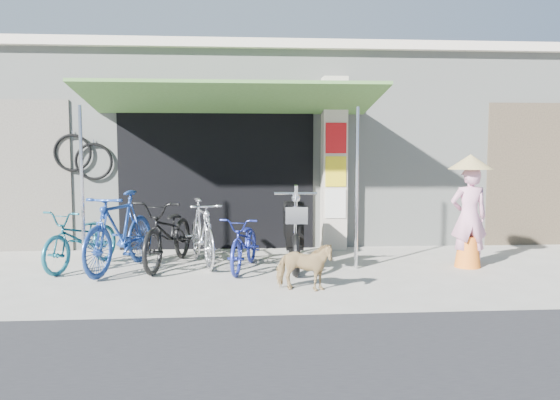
{
  "coord_description": "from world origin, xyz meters",
  "views": [
    {
      "loc": [
        -0.78,
        -7.05,
        1.71
      ],
      "look_at": [
        -0.2,
        1.0,
        1.0
      ],
      "focal_mm": 35.0,
      "sensor_mm": 36.0,
      "label": 1
    }
  ],
  "objects": [
    {
      "name": "ground",
      "position": [
        0.0,
        0.0,
        0.0
      ],
      "size": [
        80.0,
        80.0,
        0.0
      ],
      "primitive_type": "plane",
      "color": "#A9A499",
      "rests_on": "ground"
    },
    {
      "name": "bicycle_shop",
      "position": [
        -0.0,
        5.09,
        1.83
      ],
      "size": [
        12.3,
        5.3,
        3.66
      ],
      "color": "#A3A8A0",
      "rests_on": "ground"
    },
    {
      "name": "shop_pillar",
      "position": [
        0.85,
        2.45,
        1.5
      ],
      "size": [
        0.42,
        0.44,
        3.0
      ],
      "color": "beige",
      "rests_on": "ground"
    },
    {
      "name": "awning",
      "position": [
        -0.9,
        1.63,
        2.51
      ],
      "size": [
        4.6,
        1.88,
        2.72
      ],
      "color": "#437132",
      "rests_on": "ground"
    },
    {
      "name": "neighbour_right",
      "position": [
        5.0,
        2.59,
        1.3
      ],
      "size": [
        2.6,
        0.06,
        2.6
      ],
      "primitive_type": "cube",
      "color": "brown",
      "rests_on": "ground"
    },
    {
      "name": "bike_teal",
      "position": [
        -3.12,
        1.09,
        0.44
      ],
      "size": [
        1.15,
        1.78,
        0.88
      ],
      "primitive_type": "imported",
      "rotation": [
        0.0,
        0.0,
        -0.36
      ],
      "color": "#185C6E",
      "rests_on": "ground"
    },
    {
      "name": "bike_blue",
      "position": [
        -2.52,
        0.87,
        0.57
      ],
      "size": [
        1.09,
        1.98,
        1.15
      ],
      "primitive_type": "imported",
      "rotation": [
        0.0,
        0.0,
        -0.31
      ],
      "color": "navy",
      "rests_on": "ground"
    },
    {
      "name": "bike_black",
      "position": [
        -1.85,
        1.13,
        0.51
      ],
      "size": [
        1.07,
        2.03,
        1.01
      ],
      "primitive_type": "imported",
      "rotation": [
        0.0,
        0.0,
        -0.21
      ],
      "color": "black",
      "rests_on": "ground"
    },
    {
      "name": "bike_silver",
      "position": [
        -1.37,
        1.23,
        0.5
      ],
      "size": [
        0.89,
        1.73,
        1.0
      ],
      "primitive_type": "imported",
      "rotation": [
        0.0,
        0.0,
        0.26
      ],
      "color": "silver",
      "rests_on": "ground"
    },
    {
      "name": "bike_navy",
      "position": [
        -0.73,
        0.8,
        0.4
      ],
      "size": [
        0.85,
        1.59,
        0.79
      ],
      "primitive_type": "imported",
      "rotation": [
        0.0,
        0.0,
        -0.23
      ],
      "color": "navy",
      "rests_on": "ground"
    },
    {
      "name": "street_dog",
      "position": [
        -0.01,
        -0.47,
        0.3
      ],
      "size": [
        0.78,
        0.5,
        0.61
      ],
      "primitive_type": "imported",
      "rotation": [
        0.0,
        0.0,
        1.32
      ],
      "color": "tan",
      "rests_on": "ground"
    },
    {
      "name": "moped",
      "position": [
        0.01,
        1.08,
        0.53
      ],
      "size": [
        0.59,
        2.06,
        1.17
      ],
      "rotation": [
        0.0,
        0.0,
        -0.06
      ],
      "color": "black",
      "rests_on": "ground"
    },
    {
      "name": "nun",
      "position": [
        2.59,
        0.75,
        0.84
      ],
      "size": [
        0.64,
        0.64,
        1.68
      ],
      "rotation": [
        0.0,
        0.0,
        3.09
      ],
      "color": "pink",
      "rests_on": "ground"
    }
  ]
}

